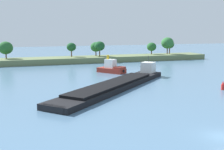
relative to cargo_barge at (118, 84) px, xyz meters
name	(u,v)px	position (x,y,z in m)	size (l,w,h in m)	color
ground_plane	(223,137)	(1.56, -31.40, -0.84)	(400.00, 400.00, 0.00)	slate
treeline_island	(107,56)	(14.38, 51.94, 1.35)	(86.44, 11.08, 9.40)	#66754C
cargo_barge	(118,84)	(0.00, 0.00, 0.00)	(35.10, 32.85, 5.66)	black
tugboat	(112,68)	(5.89, 21.45, 0.51)	(7.72, 8.94, 5.18)	maroon
channel_buoy_red	(223,86)	(20.02, -9.43, -0.03)	(0.70, 0.70, 1.90)	red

